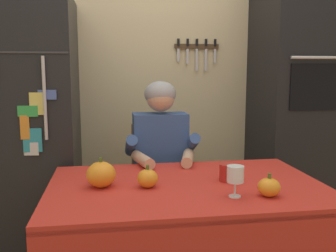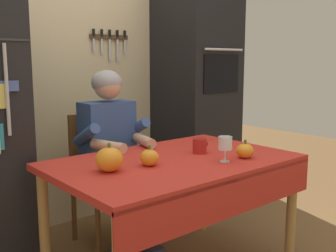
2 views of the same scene
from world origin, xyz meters
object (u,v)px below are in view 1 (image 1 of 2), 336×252
object	(u,v)px
coffee_mug	(228,173)
wine_glass	(235,175)
refrigerator	(27,131)
dining_table	(187,201)
pumpkin_small	(148,178)
wall_oven	(297,105)
chair_behind_person	(158,183)
pumpkin_large	(101,174)
pumpkin_medium	(269,187)
seated_person	(162,159)

from	to	relation	value
coffee_mug	wine_glass	xyz separation A→B (m)	(-0.04, -0.25, 0.06)
refrigerator	coffee_mug	world-z (taller)	refrigerator
dining_table	pumpkin_small	bearing A→B (deg)	-177.46
wall_oven	coffee_mug	world-z (taller)	wall_oven
coffee_mug	pumpkin_small	distance (m)	0.43
chair_behind_person	pumpkin_small	size ratio (longest dim) A/B	8.16
pumpkin_large	pumpkin_medium	bearing A→B (deg)	-18.87
wine_glass	pumpkin_large	size ratio (longest dim) A/B	0.98
wall_oven	wine_glass	bearing A→B (deg)	-127.46
refrigerator	seated_person	bearing A→B (deg)	-17.22
dining_table	pumpkin_medium	bearing A→B (deg)	-34.19
wall_oven	pumpkin_small	distance (m)	1.58
dining_table	pumpkin_large	xyz separation A→B (m)	(-0.43, 0.03, 0.15)
pumpkin_large	pumpkin_medium	world-z (taller)	pumpkin_large
wall_oven	seated_person	distance (m)	1.19
wall_oven	pumpkin_medium	distance (m)	1.38
wall_oven	coffee_mug	bearing A→B (deg)	-132.93
refrigerator	pumpkin_large	xyz separation A→B (m)	(0.52, -0.85, -0.10)
seated_person	pumpkin_large	world-z (taller)	seated_person
wall_oven	dining_table	distance (m)	1.45
pumpkin_large	pumpkin_medium	distance (m)	0.81
coffee_mug	pumpkin_large	size ratio (longest dim) A/B	0.77
pumpkin_small	wine_glass	bearing A→B (deg)	-28.19
seated_person	coffee_mug	bearing A→B (deg)	-64.40
refrigerator	wall_oven	world-z (taller)	wall_oven
refrigerator	pumpkin_large	distance (m)	1.00
chair_behind_person	pumpkin_large	distance (m)	0.90
dining_table	seated_person	size ratio (longest dim) A/B	1.12
refrigerator	wine_glass	distance (m)	1.58
wall_oven	wine_glass	world-z (taller)	wall_oven
dining_table	coffee_mug	xyz separation A→B (m)	(0.22, 0.03, 0.13)
pumpkin_small	coffee_mug	bearing A→B (deg)	5.83
refrigerator	seated_person	world-z (taller)	refrigerator
seated_person	pumpkin_large	size ratio (longest dim) A/B	8.30
seated_person	pumpkin_medium	xyz separation A→B (m)	(0.39, -0.83, 0.05)
wall_oven	seated_person	world-z (taller)	wall_oven
chair_behind_person	dining_table	bearing A→B (deg)	-86.48
dining_table	pumpkin_large	size ratio (longest dim) A/B	9.33
wine_glass	pumpkin_medium	bearing A→B (deg)	-5.56
wall_oven	refrigerator	bearing A→B (deg)	-178.86
dining_table	seated_person	xyz separation A→B (m)	(-0.05, 0.60, 0.08)
seated_person	pumpkin_large	xyz separation A→B (m)	(-0.38, -0.57, 0.07)
refrigerator	pumpkin_large	size ratio (longest dim) A/B	11.99
dining_table	wall_oven	bearing A→B (deg)	41.31
pumpkin_small	pumpkin_large	bearing A→B (deg)	169.49
chair_behind_person	wine_glass	size ratio (longest dim) A/B	6.35
refrigerator	wine_glass	size ratio (longest dim) A/B	12.29
wall_oven	chair_behind_person	bearing A→B (deg)	-173.25
wine_glass	seated_person	bearing A→B (deg)	105.58
refrigerator	coffee_mug	xyz separation A→B (m)	(1.17, -0.85, -0.11)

